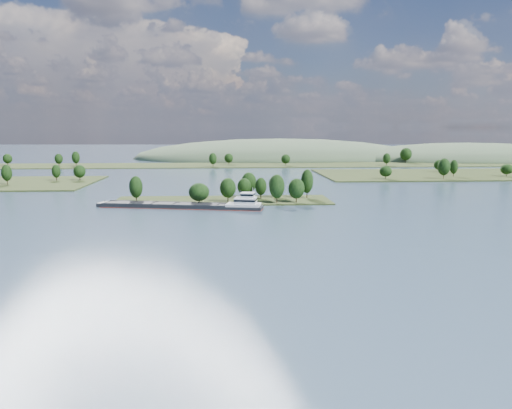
{
  "coord_description": "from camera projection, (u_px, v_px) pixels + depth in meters",
  "views": [
    {
      "loc": [
        1.53,
        -51.04,
        34.11
      ],
      "look_at": [
        12.5,
        130.0,
        6.0
      ],
      "focal_mm": 35.0,
      "sensor_mm": 36.0,
      "label": 1
    }
  ],
  "objects": [
    {
      "name": "ground",
      "position": [
        222.0,
        226.0,
        173.84
      ],
      "size": [
        1800.0,
        1800.0,
        0.0
      ],
      "primitive_type": "plane",
      "color": "#3C5668",
      "rests_on": "ground"
    },
    {
      "name": "hill_east",
      "position": [
        467.0,
        159.0,
        534.63
      ],
      "size": [
        260.0,
        140.0,
        36.0
      ],
      "primitive_type": "ellipsoid",
      "color": "#41563B",
      "rests_on": "ground"
    },
    {
      "name": "back_shoreline",
      "position": [
        233.0,
        165.0,
        450.37
      ],
      "size": [
        900.0,
        60.0,
        15.48
      ],
      "color": "#283417",
      "rests_on": "ground"
    },
    {
      "name": "cargo_barge",
      "position": [
        191.0,
        205.0,
        212.96
      ],
      "size": [
        72.1,
        23.08,
        9.72
      ],
      "color": "black",
      "rests_on": "ground"
    },
    {
      "name": "hill_west",
      "position": [
        279.0,
        158.0,
        552.26
      ],
      "size": [
        320.0,
        160.0,
        44.0
      ],
      "primitive_type": "ellipsoid",
      "color": "#41563B",
      "rests_on": "ground"
    },
    {
      "name": "tree_island",
      "position": [
        237.0,
        193.0,
        231.56
      ],
      "size": [
        100.0,
        33.02,
        14.99
      ],
      "color": "#283417",
      "rests_on": "ground"
    }
  ]
}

